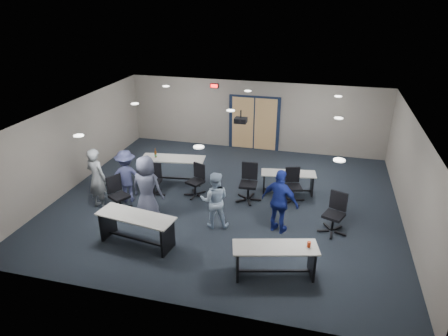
% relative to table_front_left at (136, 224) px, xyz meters
% --- Properties ---
extents(floor, '(10.00, 10.00, 0.00)m').
position_rel_table_front_left_xyz_m(floor, '(1.60, 2.71, -0.55)').
color(floor, black).
rests_on(floor, ground).
extents(back_wall, '(10.00, 0.04, 2.70)m').
position_rel_table_front_left_xyz_m(back_wall, '(1.60, 7.21, 0.80)').
color(back_wall, gray).
rests_on(back_wall, floor).
extents(front_wall, '(10.00, 0.04, 2.70)m').
position_rel_table_front_left_xyz_m(front_wall, '(1.60, -1.79, 0.80)').
color(front_wall, gray).
rests_on(front_wall, floor).
extents(left_wall, '(0.04, 9.00, 2.70)m').
position_rel_table_front_left_xyz_m(left_wall, '(-3.40, 2.71, 0.80)').
color(left_wall, gray).
rests_on(left_wall, floor).
extents(right_wall, '(0.04, 9.00, 2.70)m').
position_rel_table_front_left_xyz_m(right_wall, '(6.60, 2.71, 0.80)').
color(right_wall, gray).
rests_on(right_wall, floor).
extents(ceiling, '(10.00, 9.00, 0.04)m').
position_rel_table_front_left_xyz_m(ceiling, '(1.60, 2.71, 2.15)').
color(ceiling, silver).
rests_on(ceiling, back_wall).
extents(double_door, '(2.00, 0.07, 2.20)m').
position_rel_table_front_left_xyz_m(double_door, '(1.60, 7.18, 0.50)').
color(double_door, '#101A31').
rests_on(double_door, back_wall).
extents(exit_sign, '(0.32, 0.07, 0.18)m').
position_rel_table_front_left_xyz_m(exit_sign, '(0.00, 7.16, 1.90)').
color(exit_sign, black).
rests_on(exit_sign, back_wall).
extents(ceiling_projector, '(0.35, 0.32, 0.37)m').
position_rel_table_front_left_xyz_m(ceiling_projector, '(1.90, 3.21, 1.86)').
color(ceiling_projector, black).
rests_on(ceiling_projector, ceiling).
extents(ceiling_can_lights, '(6.24, 5.74, 0.02)m').
position_rel_table_front_left_xyz_m(ceiling_can_lights, '(1.60, 2.96, 2.12)').
color(ceiling_can_lights, white).
rests_on(ceiling_can_lights, ceiling).
extents(table_front_left, '(2.05, 0.94, 0.80)m').
position_rel_table_front_left_xyz_m(table_front_left, '(0.00, 0.00, 0.00)').
color(table_front_left, '#A4A39B').
rests_on(table_front_left, floor).
extents(table_front_right, '(1.95, 1.07, 0.88)m').
position_rel_table_front_left_xyz_m(table_front_right, '(3.49, -0.36, -0.03)').
color(table_front_right, '#A4A39B').
rests_on(table_front_right, floor).
extents(table_back_left, '(2.13, 0.96, 1.14)m').
position_rel_table_front_left_xyz_m(table_back_left, '(-0.42, 3.58, 0.03)').
color(table_back_left, '#A4A39B').
rests_on(table_back_left, floor).
extents(table_back_right, '(1.73, 0.79, 0.68)m').
position_rel_table_front_left_xyz_m(table_back_right, '(3.34, 3.70, -0.09)').
color(table_back_right, '#A4A39B').
rests_on(table_back_right, floor).
extents(chair_back_a, '(0.69, 0.69, 1.01)m').
position_rel_table_front_left_xyz_m(chair_back_a, '(-0.64, 2.48, -0.04)').
color(chair_back_a, black).
rests_on(chair_back_a, floor).
extents(chair_back_b, '(0.84, 0.84, 1.01)m').
position_rel_table_front_left_xyz_m(chair_back_b, '(0.60, 2.78, -0.04)').
color(chair_back_b, black).
rests_on(chair_back_b, floor).
extents(chair_back_c, '(0.76, 0.76, 1.15)m').
position_rel_table_front_left_xyz_m(chair_back_c, '(2.24, 2.89, 0.03)').
color(chair_back_c, black).
rests_on(chair_back_c, floor).
extents(chair_back_d, '(0.82, 0.82, 1.04)m').
position_rel_table_front_left_xyz_m(chair_back_d, '(3.55, 3.15, -0.03)').
color(chair_back_d, black).
rests_on(chair_back_d, floor).
extents(chair_loose_left, '(0.91, 0.91, 1.06)m').
position_rel_table_front_left_xyz_m(chair_loose_left, '(-1.17, 1.32, -0.02)').
color(chair_loose_left, black).
rests_on(chair_loose_left, floor).
extents(chair_loose_right, '(0.90, 0.90, 1.10)m').
position_rel_table_front_left_xyz_m(chair_loose_right, '(4.72, 1.73, 0.00)').
color(chair_loose_right, black).
rests_on(chair_loose_right, floor).
extents(person_gray, '(0.76, 0.61, 1.83)m').
position_rel_table_front_left_xyz_m(person_gray, '(-1.88, 1.43, 0.37)').
color(person_gray, gray).
rests_on(person_gray, floor).
extents(person_plaid, '(0.94, 0.65, 1.83)m').
position_rel_table_front_left_xyz_m(person_plaid, '(-0.26, 1.25, 0.37)').
color(person_plaid, '#4F536C').
rests_on(person_plaid, floor).
extents(person_lightblue, '(0.88, 0.75, 1.58)m').
position_rel_table_front_left_xyz_m(person_lightblue, '(1.65, 1.26, 0.24)').
color(person_lightblue, '#A8C2DF').
rests_on(person_lightblue, floor).
extents(person_navy, '(1.11, 0.76, 1.75)m').
position_rel_table_front_left_xyz_m(person_navy, '(3.34, 1.44, 0.33)').
color(person_navy, navy).
rests_on(person_navy, floor).
extents(person_back, '(1.19, 0.93, 1.62)m').
position_rel_table_front_left_xyz_m(person_back, '(-1.24, 1.98, 0.26)').
color(person_back, '#383C65').
rests_on(person_back, floor).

